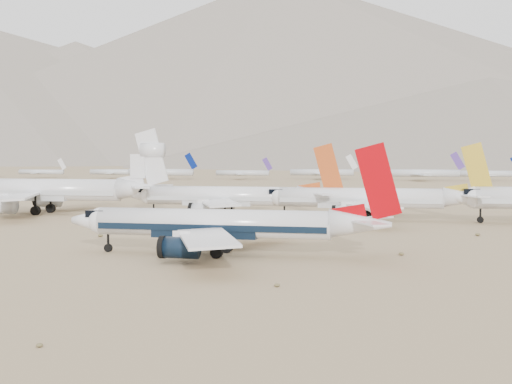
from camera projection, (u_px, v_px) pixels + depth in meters
ground at (242, 252)px, 111.38m from camera, size 7000.00×7000.00×0.00m
main_airliner at (226, 225)px, 107.32m from camera, size 48.30×47.18×17.05m
row2_gold_tail at (370, 199)px, 164.50m from camera, size 50.74×49.62×18.07m
row2_orange_tail at (231, 197)px, 172.46m from camera, size 50.41×49.31×17.98m
row2_white_trijet at (49, 190)px, 182.61m from camera, size 61.54×60.14×21.81m
distant_storage_row at (496, 174)px, 408.46m from camera, size 656.39×61.75×15.18m
mountain_range at (430, 81)px, 1695.03m from camera, size 7354.00×3024.00×470.00m
desert_scrub at (186, 279)px, 85.45m from camera, size 261.14×121.67×0.63m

